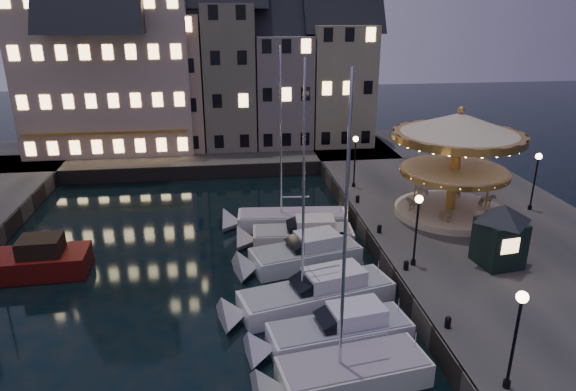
{
  "coord_description": "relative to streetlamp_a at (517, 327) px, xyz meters",
  "views": [
    {
      "loc": [
        -3.12,
        -23.65,
        14.94
      ],
      "look_at": [
        1.0,
        8.0,
        3.2
      ],
      "focal_mm": 32.0,
      "sensor_mm": 36.0,
      "label": 1
    }
  ],
  "objects": [
    {
      "name": "bollard_a",
      "position": [
        -0.6,
        4.0,
        -2.41
      ],
      "size": [
        0.3,
        0.3,
        0.57
      ],
      "color": "black",
      "rests_on": "quay_east"
    },
    {
      "name": "motorboat_d",
      "position": [
        -6.0,
        13.18,
        -3.38
      ],
      "size": [
        7.76,
        4.21,
        2.15
      ],
      "color": "silver",
      "rests_on": "ground"
    },
    {
      "name": "hotel_corner",
      "position": [
        -21.2,
        39.0,
        5.76
      ],
      "size": [
        17.6,
        9.0,
        16.8
      ],
      "color": "beige",
      "rests_on": "quay_north"
    },
    {
      "name": "bollard_d",
      "position": [
        -0.6,
        20.0,
        -2.41
      ],
      "size": [
        0.3,
        0.3,
        0.57
      ],
      "color": "black",
      "rests_on": "quay_east"
    },
    {
      "name": "bollard_c",
      "position": [
        -0.6,
        14.5,
        -2.41
      ],
      "size": [
        0.3,
        0.3,
        0.57
      ],
      "color": "black",
      "rests_on": "quay_east"
    },
    {
      "name": "townhouse_nf",
      "position": [
        2.05,
        39.0,
        4.26
      ],
      "size": [
        6.82,
        8.0,
        13.8
      ],
      "color": "gray",
      "rests_on": "quay_north"
    },
    {
      "name": "motorboat_f",
      "position": [
        -6.21,
        19.07,
        -3.49
      ],
      "size": [
        8.85,
        2.96,
        11.71
      ],
      "color": "silver",
      "rests_on": "ground"
    },
    {
      "name": "townhouse_nc",
      "position": [
        -15.2,
        39.0,
        4.76
      ],
      "size": [
        6.82,
        8.0,
        14.8
      ],
      "color": "tan",
      "rests_on": "quay_north"
    },
    {
      "name": "streetlamp_d",
      "position": [
        11.3,
        17.0,
        0.0
      ],
      "size": [
        0.44,
        0.44,
        4.17
      ],
      "color": "black",
      "rests_on": "quay_east"
    },
    {
      "name": "red_fishing_boat",
      "position": [
        -22.54,
        14.19,
        -3.31
      ],
      "size": [
        8.21,
        3.13,
        6.13
      ],
      "color": "#580E0A",
      "rests_on": "ground"
    },
    {
      "name": "quay_east",
      "position": [
        6.8,
        15.0,
        -3.37
      ],
      "size": [
        16.0,
        56.0,
        1.3
      ],
      "primitive_type": "cube",
      "color": "#474442",
      "rests_on": "ground"
    },
    {
      "name": "quaywall_e",
      "position": [
        -1.2,
        15.0,
        -3.37
      ],
      "size": [
        0.15,
        44.0,
        1.3
      ],
      "primitive_type": "cube",
      "color": "#47423A",
      "rests_on": "ground"
    },
    {
      "name": "ground",
      "position": [
        -7.2,
        9.0,
        -4.02
      ],
      "size": [
        160.0,
        160.0,
        0.0
      ],
      "primitive_type": "plane",
      "color": "black",
      "rests_on": "ground"
    },
    {
      "name": "motorboat_c",
      "position": [
        -6.15,
        8.48,
        -3.34
      ],
      "size": [
        9.29,
        4.48,
        12.35
      ],
      "color": "silver",
      "rests_on": "ground"
    },
    {
      "name": "carousel",
      "position": [
        5.18,
        16.85,
        2.29
      ],
      "size": [
        8.68,
        8.68,
        7.6
      ],
      "color": "beige",
      "rests_on": "quay_east"
    },
    {
      "name": "townhouse_nb",
      "position": [
        -21.25,
        39.0,
        4.26
      ],
      "size": [
        6.16,
        8.0,
        13.8
      ],
      "color": "gray",
      "rests_on": "quay_north"
    },
    {
      "name": "streetlamp_a",
      "position": [
        0.0,
        0.0,
        0.0
      ],
      "size": [
        0.44,
        0.44,
        4.17
      ],
      "color": "black",
      "rests_on": "quay_east"
    },
    {
      "name": "townhouse_nd",
      "position": [
        -9.45,
        39.0,
        5.26
      ],
      "size": [
        5.5,
        8.0,
        15.8
      ],
      "color": "slate",
      "rests_on": "quay_north"
    },
    {
      "name": "townhouse_ne",
      "position": [
        -4.0,
        39.0,
        3.76
      ],
      "size": [
        6.16,
        8.0,
        12.8
      ],
      "color": "gray",
      "rests_on": "quay_north"
    },
    {
      "name": "townhouse_na",
      "position": [
        -26.7,
        39.0,
        3.76
      ],
      "size": [
        5.5,
        8.0,
        12.8
      ],
      "color": "tan",
      "rests_on": "quay_north"
    },
    {
      "name": "motorboat_b",
      "position": [
        -5.72,
        5.08,
        -3.38
      ],
      "size": [
        7.79,
        3.3,
        2.15
      ],
      "color": "silver",
      "rests_on": "ground"
    },
    {
      "name": "quay_north",
      "position": [
        -15.2,
        37.0,
        -3.37
      ],
      "size": [
        44.0,
        12.0,
        1.3
      ],
      "primitive_type": "cube",
      "color": "#474442",
      "rests_on": "ground"
    },
    {
      "name": "motorboat_e",
      "position": [
        -5.75,
        16.02,
        -3.38
      ],
      "size": [
        7.69,
        2.66,
        2.15
      ],
      "color": "beige",
      "rests_on": "ground"
    },
    {
      "name": "streetlamp_b",
      "position": [
        0.0,
        10.0,
        0.0
      ],
      "size": [
        0.44,
        0.44,
        4.17
      ],
      "color": "black",
      "rests_on": "quay_east"
    },
    {
      "name": "streetlamp_c",
      "position": [
        0.0,
        23.5,
        0.0
      ],
      "size": [
        0.44,
        0.44,
        4.17
      ],
      "color": "black",
      "rests_on": "quay_east"
    },
    {
      "name": "motorboat_a",
      "position": [
        -5.89,
        2.4,
        -3.48
      ],
      "size": [
        7.43,
        3.41,
        12.29
      ],
      "color": "silver",
      "rests_on": "ground"
    },
    {
      "name": "bollard_b",
      "position": [
        -0.6,
        9.5,
        -2.41
      ],
      "size": [
        0.3,
        0.3,
        0.57
      ],
      "color": "black",
      "rests_on": "quay_east"
    },
    {
      "name": "quaywall_n",
      "position": [
        -13.2,
        31.0,
        -3.37
      ],
      "size": [
        48.0,
        0.15,
        1.3
      ],
      "primitive_type": "cube",
      "color": "#47423A",
      "rests_on": "ground"
    },
    {
      "name": "ticket_kiosk",
      "position": [
        4.69,
        9.5,
        -0.29
      ],
      "size": [
        3.48,
        3.48,
        4.08
      ],
      "color": "black",
      "rests_on": "quay_east"
    }
  ]
}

